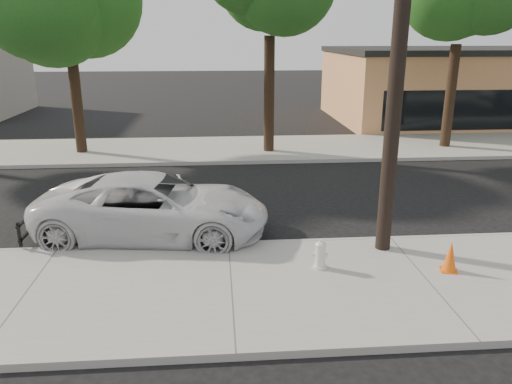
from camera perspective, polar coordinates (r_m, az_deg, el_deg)
The scene contains 10 objects.
ground at distance 14.10m, azimuth -3.38°, elevation -2.96°, with size 120.00×120.00×0.00m, color black.
near_sidewalk at distance 10.15m, azimuth -2.82°, elevation -11.08°, with size 90.00×4.40×0.15m, color gray.
far_sidewalk at distance 22.25m, azimuth -3.88°, elevation 4.90°, with size 90.00×5.00×0.15m, color gray.
curb_near at distance 12.13m, azimuth -3.16°, elevation -6.10°, with size 90.00×0.12×0.16m, color #9E9B93.
building_main at distance 33.53m, azimuth 24.90°, elevation 10.96°, with size 18.00×10.00×4.00m, color tan.
utility_pole at distance 11.18m, azimuth 16.03°, elevation 15.69°, with size 1.40×0.34×9.00m.
tree_b at distance 22.02m, azimuth -20.49°, elevation 19.70°, with size 4.34×4.20×8.45m.
police_cruiser at distance 12.80m, azimuth -11.58°, elevation -1.66°, with size 2.65×5.75×1.60m, color silver.
fire_hydrant at distance 10.80m, azimuth 7.35°, elevation -7.17°, with size 0.33×0.30×0.61m.
traffic_cone at distance 11.34m, azimuth 21.31°, elevation -6.92°, with size 0.42×0.42×0.66m.
Camera 1 is at (-0.21, -13.21, 4.94)m, focal length 35.00 mm.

